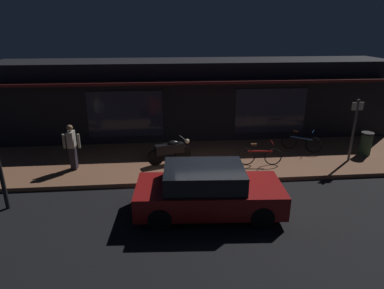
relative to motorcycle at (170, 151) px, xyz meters
The scene contains 10 objects.
ground_plane 3.03m from the motorcycle, 62.75° to the right, with size 60.00×60.00×0.00m, color black.
sidewalk_slab 1.52m from the motorcycle, 15.01° to the left, with size 18.00×4.00×0.15m, color brown.
storefront_building 4.15m from the motorcycle, 70.10° to the left, with size 18.00×3.30×3.60m.
motorcycle is the anchor object (origin of this frame).
bicycle_parked 3.35m from the motorcycle, ahead, with size 1.66×0.42×0.91m.
bicycle_extra 5.51m from the motorcycle, ahead, with size 1.40×0.96×0.91m.
person_photographer 3.53m from the motorcycle, behind, with size 0.61×0.39×1.67m.
sign_post 6.96m from the motorcycle, ahead, with size 0.44×0.09×2.40m.
trash_bin 7.87m from the motorcycle, ahead, with size 0.48×0.48×0.93m.
parked_car_near 3.54m from the motorcycle, 74.38° to the right, with size 4.20×2.02×1.42m.
Camera 1 is at (-1.60, -8.97, 5.09)m, focal length 30.80 mm.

